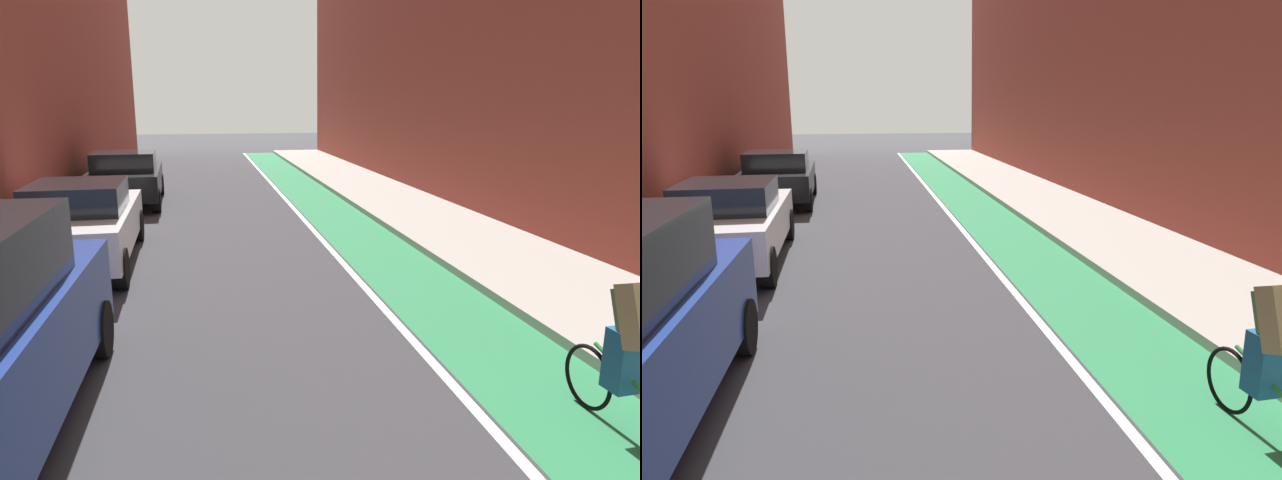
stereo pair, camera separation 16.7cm
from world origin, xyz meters
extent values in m
plane|color=#38383D|center=(0.00, 16.56, 0.00)|extent=(90.44, 90.44, 0.00)
cube|color=#2D8451|center=(2.90, 18.56, 0.00)|extent=(1.60, 41.11, 0.00)
cube|color=white|center=(2.00, 18.56, 0.00)|extent=(0.12, 41.11, 0.00)
cube|color=#A8A59E|center=(5.06, 18.56, 0.07)|extent=(2.72, 41.11, 0.14)
cube|color=brown|center=(7.62, 20.56, 5.48)|extent=(2.40, 37.11, 10.97)
cylinder|color=black|center=(-1.74, 11.38, 0.33)|extent=(0.23, 0.66, 0.66)
cube|color=silver|center=(-2.65, 15.63, 0.68)|extent=(1.84, 4.51, 0.70)
cube|color=black|center=(-2.64, 15.40, 1.26)|extent=(1.58, 1.91, 0.55)
cylinder|color=black|center=(-3.48, 17.30, 0.33)|extent=(0.23, 0.66, 0.66)
cylinder|color=black|center=(-1.89, 17.33, 0.33)|extent=(0.23, 0.66, 0.66)
cylinder|color=black|center=(-3.41, 13.92, 0.33)|extent=(0.23, 0.66, 0.66)
cylinder|color=black|center=(-1.82, 13.96, 0.33)|extent=(0.23, 0.66, 0.66)
cube|color=black|center=(-2.65, 22.21, 0.68)|extent=(2.06, 4.42, 0.70)
cube|color=black|center=(-2.64, 21.99, 1.26)|extent=(1.75, 1.88, 0.55)
cylinder|color=black|center=(-3.58, 23.81, 0.33)|extent=(0.24, 0.67, 0.66)
cylinder|color=black|center=(-1.82, 23.86, 0.33)|extent=(0.24, 0.67, 0.66)
cylinder|color=black|center=(-3.47, 20.55, 0.33)|extent=(0.24, 0.67, 0.66)
cylinder|color=black|center=(-1.72, 20.61, 0.33)|extent=(0.24, 0.67, 0.66)
torus|color=black|center=(3.06, 9.20, 0.32)|extent=(0.07, 0.64, 0.64)
cylinder|color=#338C3F|center=(3.09, 8.68, 0.54)|extent=(0.09, 0.96, 0.33)
cylinder|color=#338C3F|center=(3.08, 8.86, 0.62)|extent=(0.04, 0.12, 0.55)
cube|color=#1E598C|center=(3.08, 8.78, 0.69)|extent=(0.29, 0.25, 0.56)
cube|color=#4C7247|center=(3.09, 8.78, 1.17)|extent=(0.27, 0.29, 0.39)
camera|label=1|loc=(-0.48, 4.76, 2.88)|focal=32.26mm
camera|label=2|loc=(-0.32, 4.73, 2.88)|focal=32.26mm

